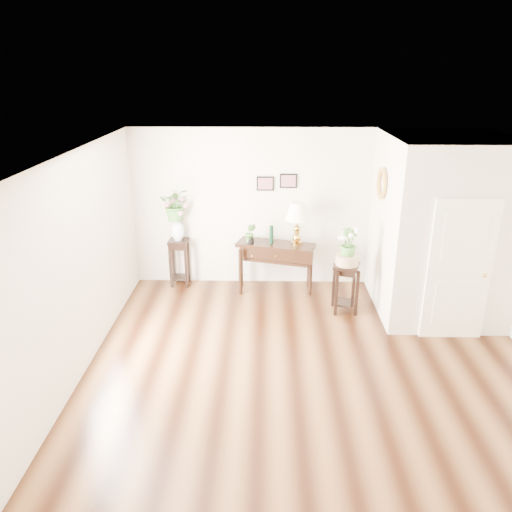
{
  "coord_description": "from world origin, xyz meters",
  "views": [
    {
      "loc": [
        -0.63,
        -5.77,
        3.77
      ],
      "look_at": [
        -0.78,
        1.3,
        1.05
      ],
      "focal_mm": 35.0,
      "sensor_mm": 36.0,
      "label": 1
    }
  ],
  "objects_px": {
    "table_lamp": "(297,224)",
    "plant_stand_b": "(345,288)",
    "console_table": "(275,267)",
    "plant_stand_a": "(180,262)"
  },
  "relations": [
    {
      "from": "console_table",
      "to": "table_lamp",
      "type": "height_order",
      "value": "table_lamp"
    },
    {
      "from": "plant_stand_a",
      "to": "plant_stand_b",
      "type": "height_order",
      "value": "plant_stand_a"
    },
    {
      "from": "table_lamp",
      "to": "console_table",
      "type": "bearing_deg",
      "value": 180.0
    },
    {
      "from": "console_table",
      "to": "table_lamp",
      "type": "distance_m",
      "value": 0.87
    },
    {
      "from": "table_lamp",
      "to": "plant_stand_b",
      "type": "xyz_separation_m",
      "value": [
        0.76,
        -0.76,
        -0.83
      ]
    },
    {
      "from": "table_lamp",
      "to": "plant_stand_b",
      "type": "relative_size",
      "value": 0.9
    },
    {
      "from": "plant_stand_a",
      "to": "table_lamp",
      "type": "bearing_deg",
      "value": -6.25
    },
    {
      "from": "table_lamp",
      "to": "plant_stand_b",
      "type": "distance_m",
      "value": 1.36
    },
    {
      "from": "table_lamp",
      "to": "plant_stand_b",
      "type": "height_order",
      "value": "table_lamp"
    },
    {
      "from": "console_table",
      "to": "plant_stand_a",
      "type": "xyz_separation_m",
      "value": [
        -1.73,
        0.23,
        -0.01
      ]
    }
  ]
}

